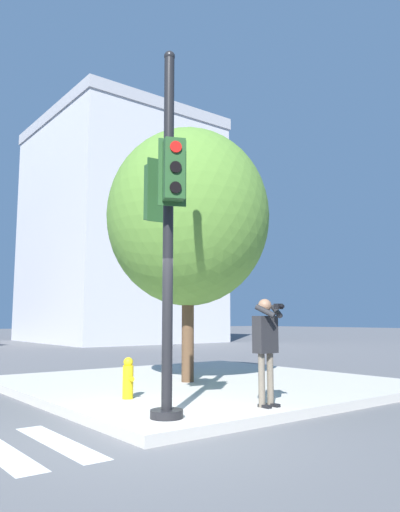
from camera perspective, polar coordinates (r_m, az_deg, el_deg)
name	(u,v)px	position (r m, az deg, el deg)	size (l,w,h in m)	color
ground_plane	(157,436)	(7.29, -4.98, -19.83)	(160.00, 160.00, 0.00)	#5B5B5E
sidewalk_corner	(201,384)	(12.09, 0.11, -14.40)	(8.00, 8.00, 0.17)	#BCB7AD
traffic_signal_pole	(166,217)	(7.63, -3.89, 4.44)	(0.61, 1.17, 5.67)	black
person_photographer	(266,341)	(8.50, 7.55, -9.56)	(0.50, 0.53, 1.77)	black
street_tree	(188,217)	(11.95, -1.36, 4.45)	(3.85, 3.85, 5.97)	brown
fire_hydrant	(128,378)	(9.39, -8.22, -13.66)	(0.19, 0.25, 0.74)	yellow
building_right	(118,231)	(37.74, -9.32, 2.80)	(11.22, 12.83, 16.18)	#BCBCC1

